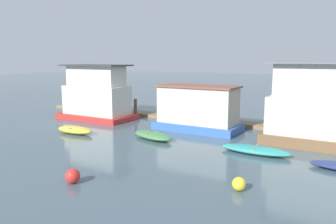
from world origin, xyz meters
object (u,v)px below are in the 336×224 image
at_px(buoy_red, 73,176).
at_px(mooring_post_far_left, 135,108).
at_px(dinghy_yellow, 75,130).
at_px(houseboat_red, 97,95).
at_px(buoy_yellow, 239,184).
at_px(dinghy_green, 153,135).
at_px(houseboat_brown, 325,108).
at_px(dinghy_teal, 255,150).
at_px(houseboat_blue, 198,109).
at_px(mooring_post_near_left, 230,115).

bearing_deg(buoy_red, mooring_post_far_left, 116.83).
distance_m(dinghy_yellow, buoy_red, 10.14).
xyz_separation_m(dinghy_yellow, buoy_red, (7.28, -7.06, 0.06)).
relative_size(houseboat_red, buoy_yellow, 11.86).
bearing_deg(dinghy_yellow, mooring_post_far_left, 92.52).
height_order(houseboat_red, dinghy_green, houseboat_red).
height_order(houseboat_brown, buoy_yellow, houseboat_brown).
height_order(dinghy_green, buoy_red, buoy_red).
bearing_deg(houseboat_brown, buoy_red, -124.38).
bearing_deg(dinghy_yellow, dinghy_teal, 7.23).
bearing_deg(dinghy_yellow, dinghy_green, 14.76).
relative_size(buoy_yellow, buoy_red, 0.89).
height_order(dinghy_yellow, dinghy_green, dinghy_yellow).
distance_m(houseboat_red, dinghy_yellow, 6.50).
xyz_separation_m(houseboat_red, houseboat_blue, (10.14, 0.27, -0.53)).
bearing_deg(dinghy_yellow, buoy_red, -44.13).
distance_m(dinghy_teal, buoy_yellow, 5.82).
distance_m(houseboat_brown, dinghy_teal, 5.63).
bearing_deg(buoy_red, dinghy_teal, 56.88).
bearing_deg(houseboat_blue, buoy_yellow, -56.03).
xyz_separation_m(dinghy_green, buoy_yellow, (8.03, -5.65, 0.04)).
bearing_deg(dinghy_teal, dinghy_green, -179.21).
bearing_deg(dinghy_teal, houseboat_red, 166.33).
distance_m(houseboat_blue, buoy_yellow, 11.98).
bearing_deg(dinghy_yellow, houseboat_brown, 19.83).
height_order(mooring_post_near_left, buoy_yellow, mooring_post_near_left).
distance_m(dinghy_teal, buoy_red, 10.40).
distance_m(houseboat_red, mooring_post_near_left, 12.28).
bearing_deg(houseboat_red, dinghy_yellow, -62.32).
height_order(dinghy_teal, buoy_yellow, buoy_yellow).
bearing_deg(buoy_red, houseboat_red, 128.98).
bearing_deg(houseboat_brown, mooring_post_near_left, 162.37).
distance_m(houseboat_blue, dinghy_green, 4.65).
bearing_deg(mooring_post_near_left, houseboat_brown, -17.63).
bearing_deg(dinghy_green, buoy_yellow, -35.12).
xyz_separation_m(dinghy_yellow, mooring_post_far_left, (-0.35, 8.03, 0.59)).
bearing_deg(houseboat_blue, dinghy_teal, -35.82).
bearing_deg(dinghy_green, houseboat_blue, 71.84).
bearing_deg(houseboat_red, houseboat_brown, 0.91).
bearing_deg(houseboat_brown, dinghy_green, -157.39).
xyz_separation_m(buoy_yellow, buoy_red, (-6.62, -2.96, 0.04)).
relative_size(dinghy_yellow, buoy_yellow, 5.38).
relative_size(houseboat_blue, dinghy_green, 1.76).
height_order(dinghy_green, mooring_post_near_left, mooring_post_near_left).
relative_size(houseboat_brown, dinghy_teal, 1.78).
height_order(dinghy_yellow, dinghy_teal, dinghy_yellow).
relative_size(dinghy_yellow, buoy_red, 4.77).
bearing_deg(mooring_post_near_left, buoy_red, -96.77).
distance_m(dinghy_green, buoy_yellow, 9.82).
xyz_separation_m(houseboat_blue, houseboat_brown, (8.83, 0.04, 0.74)).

